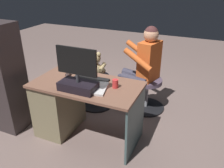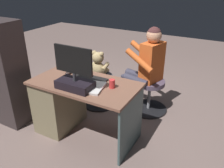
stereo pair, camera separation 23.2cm
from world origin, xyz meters
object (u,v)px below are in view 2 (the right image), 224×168
Objects in this scene: tv_remote at (69,80)px; visitor_chair at (149,94)px; teddy_bear at (99,64)px; person at (145,63)px; keyboard at (90,78)px; cup at (112,84)px; monitor at (75,77)px; office_chair_teddy at (99,88)px; computer_mouse at (69,73)px; desk at (65,101)px.

tv_remote reaches higher than visitor_chair.
person reaches higher than teddy_bear.
cup reaches higher than keyboard.
monitor reaches higher than teddy_bear.
monitor is 0.89× the size of office_chair_teddy.
computer_mouse is (0.31, 0.01, 0.01)m from keyboard.
cup reaches higher than tv_remote.
monitor is 0.40m from cup.
desk is 2.36× the size of office_chair_teddy.
monitor is 0.87× the size of visitor_chair.
tv_remote is at bearing 55.09° from visitor_chair.
tv_remote is at bearing -35.27° from monitor.
cup is 1.01m from visitor_chair.
office_chair_teddy is at bearing 90.00° from teddy_bear.
computer_mouse is at bearing 85.21° from teddy_bear.
desk is at bearing 49.31° from visitor_chair.
cup is at bearing 131.72° from office_chair_teddy.
cup reaches higher than desk.
desk reaches higher than office_chair_teddy.
keyboard is at bearing -132.05° from tv_remote.
desk is 1.01× the size of person.
office_chair_teddy is at bearing 15.52° from person.
person is (-0.64, -0.17, 0.08)m from teddy_bear.
keyboard is 1.03m from visitor_chair.
tv_remote is (0.19, 0.15, -0.00)m from keyboard.
person is (-0.70, -0.88, 0.34)m from desk.
cup is at bearing 81.17° from visitor_chair.
teddy_bear is (-0.00, -0.01, 0.37)m from office_chair_teddy.
cup is at bearing -176.54° from desk.
teddy_bear reaches higher than tv_remote.
computer_mouse is 0.18× the size of visitor_chair.
monitor is 0.26m from tv_remote.
keyboard is 0.66m from teddy_bear.
person reaches higher than keyboard.
cup is at bearing -162.16° from tv_remote.
tv_remote is at bearing 57.99° from person.
tv_remote is (0.19, -0.13, -0.12)m from monitor.
monitor is 4.90× the size of cup.
tv_remote is 0.41× the size of teddy_bear.
teddy_bear is (0.59, -0.68, -0.12)m from cup.
desk is 2.30× the size of visitor_chair.
person is (-0.57, -0.92, -0.00)m from tv_remote.
keyboard reaches higher than tv_remote.
office_chair_teddy is at bearing -74.51° from tv_remote.
computer_mouse is at bearing -39.05° from tv_remote.
tv_remote is (-0.12, 0.14, -0.01)m from computer_mouse.
teddy_bear reaches higher than desk.
visitor_chair is at bearing -134.29° from computer_mouse.
cup is 0.08× the size of person.
person is (-0.64, -0.18, 0.45)m from office_chair_teddy.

